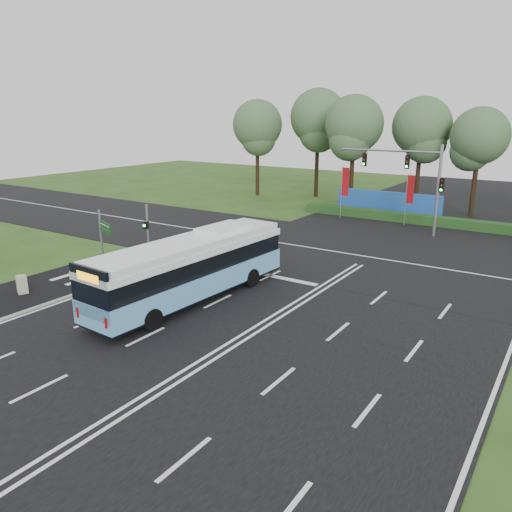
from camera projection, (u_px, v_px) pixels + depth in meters
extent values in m
plane|color=#2A4918|center=(273.00, 316.00, 23.44)|extent=(120.00, 120.00, 0.00)
cube|color=black|center=(273.00, 316.00, 23.43)|extent=(20.00, 120.00, 0.04)
cube|color=black|center=(368.00, 257.00, 33.05)|extent=(120.00, 14.00, 0.05)
cube|color=black|center=(54.00, 285.00, 27.67)|extent=(5.00, 18.00, 0.06)
cube|color=gray|center=(81.00, 292.00, 26.38)|extent=(0.25, 18.00, 0.12)
cube|color=#5B9FD2|center=(193.00, 280.00, 25.16)|extent=(3.12, 12.15, 1.10)
cube|color=black|center=(193.00, 290.00, 25.30)|extent=(3.09, 12.08, 0.30)
cube|color=black|center=(192.00, 261.00, 24.89)|extent=(3.01, 11.96, 0.95)
cube|color=white|center=(192.00, 250.00, 24.72)|extent=(3.12, 12.15, 0.35)
cube|color=white|center=(191.00, 243.00, 24.63)|extent=(3.05, 11.66, 0.35)
cube|color=white|center=(224.00, 228.00, 26.48)|extent=(1.76, 3.09, 0.25)
cube|color=black|center=(90.00, 293.00, 20.27)|extent=(2.43, 0.24, 2.21)
cube|color=orange|center=(88.00, 277.00, 20.04)|extent=(1.41, 0.13, 0.35)
cylinder|color=black|center=(219.00, 270.00, 28.62)|extent=(0.33, 1.06, 1.04)
cylinder|color=black|center=(252.00, 278.00, 27.28)|extent=(0.33, 1.06, 1.04)
cylinder|color=black|center=(117.00, 308.00, 23.03)|extent=(0.33, 1.06, 1.04)
cylinder|color=black|center=(152.00, 320.00, 21.69)|extent=(0.33, 1.06, 1.04)
cylinder|color=gray|center=(148.00, 237.00, 30.37)|extent=(0.16, 0.16, 3.95)
cube|color=black|center=(145.00, 225.00, 30.03)|extent=(0.37, 0.31, 0.45)
sphere|color=#19F233|center=(144.00, 226.00, 29.95)|extent=(0.16, 0.16, 0.16)
cylinder|color=gray|center=(102.00, 246.00, 28.02)|extent=(0.12, 0.12, 4.07)
cube|color=#0B4014|center=(105.00, 225.00, 27.06)|extent=(1.45, 0.58, 0.31)
cube|color=#0B4014|center=(105.00, 231.00, 27.16)|extent=(1.45, 0.58, 0.22)
cube|color=white|center=(104.00, 225.00, 27.04)|extent=(1.34, 0.50, 0.04)
cube|color=#B0A98E|center=(22.00, 285.00, 26.24)|extent=(0.74, 0.69, 0.98)
cylinder|color=gray|center=(341.00, 193.00, 44.92)|extent=(0.07, 0.07, 4.72)
cube|color=maroon|center=(345.00, 182.00, 44.48)|extent=(0.63, 0.08, 2.52)
cylinder|color=gray|center=(406.00, 200.00, 42.00)|extent=(0.07, 0.07, 4.40)
cube|color=maroon|center=(411.00, 189.00, 41.55)|extent=(0.59, 0.09, 2.35)
cylinder|color=gray|center=(438.00, 192.00, 37.85)|extent=(0.24, 0.24, 7.00)
cylinder|color=gray|center=(389.00, 151.00, 39.19)|extent=(8.00, 0.16, 0.16)
cube|color=black|center=(407.00, 162.00, 38.61)|extent=(0.32, 0.28, 1.05)
cube|color=black|center=(365.00, 160.00, 40.47)|extent=(0.32, 0.28, 1.05)
cube|color=black|center=(442.00, 185.00, 37.58)|extent=(0.32, 0.28, 1.05)
cube|color=#163C15|center=(422.00, 220.00, 42.97)|extent=(22.00, 1.20, 0.80)
cube|color=#1F52A8|center=(388.00, 203.00, 46.91)|extent=(10.00, 0.30, 2.20)
cylinder|color=black|center=(257.00, 162.00, 57.75)|extent=(0.44, 0.44, 7.63)
sphere|color=#3F5E37|center=(257.00, 125.00, 56.60)|extent=(5.62, 5.62, 5.62)
cylinder|color=black|center=(317.00, 160.00, 56.47)|extent=(0.44, 0.44, 8.45)
sphere|color=#3F5E37|center=(318.00, 117.00, 55.19)|extent=(6.23, 6.23, 6.23)
cylinder|color=black|center=(352.00, 168.00, 50.47)|extent=(0.44, 0.44, 7.82)
sphere|color=#3F5E37|center=(354.00, 124.00, 49.29)|extent=(5.76, 5.76, 5.76)
cylinder|color=black|center=(418.00, 170.00, 49.11)|extent=(0.44, 0.44, 7.66)
sphere|color=#3F5E37|center=(422.00, 126.00, 47.96)|extent=(5.64, 5.64, 5.64)
cylinder|color=black|center=(475.00, 179.00, 45.40)|extent=(0.44, 0.44, 6.94)
sphere|color=#3F5E37|center=(480.00, 136.00, 44.35)|extent=(5.12, 5.12, 5.12)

